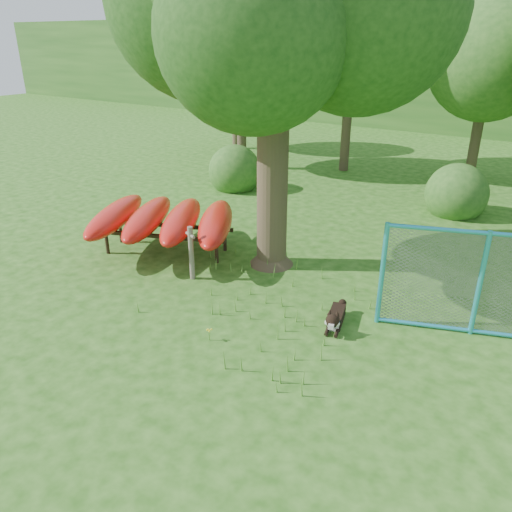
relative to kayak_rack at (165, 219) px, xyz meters
The scene contains 12 objects.
ground 3.76m from the kayak_rack, 34.13° to the right, with size 80.00×80.00×0.00m, color #1F5110.
wooden_post 1.69m from the kayak_rack, 27.08° to the right, with size 0.32×0.18×1.20m.
kayak_rack is the anchor object (origin of this frame).
husky_dog 5.03m from the kayak_rack, ahead, with size 0.49×1.07×0.48m.
fence_section 7.03m from the kayak_rack, ahead, with size 3.16×1.23×3.25m.
wildflower_clump 4.18m from the kayak_rack, 36.19° to the right, with size 0.11×0.09×0.23m.
bg_tree_a 9.41m from the kayak_rack, 113.59° to the left, with size 4.40×4.40×6.70m.
bg_tree_b 11.03m from the kayak_rack, 89.83° to the left, with size 5.20×5.20×8.22m.
bg_tree_c 12.29m from the kayak_rack, 67.52° to the left, with size 4.00×4.00×6.12m.
bg_tree_f 12.80m from the kayak_rack, 118.61° to the left, with size 3.60×3.60×5.55m.
shrub_left 5.85m from the kayak_rack, 109.88° to the left, with size 1.80×1.80×1.80m, color #2A5A1D.
shrub_mid 8.62m from the kayak_rack, 54.09° to the left, with size 1.80×1.80×1.80m, color #2A5A1D.
Camera 1 is at (5.11, -5.98, 4.84)m, focal length 35.00 mm.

